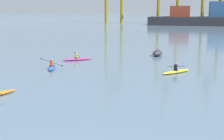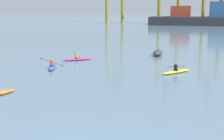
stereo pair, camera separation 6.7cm
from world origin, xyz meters
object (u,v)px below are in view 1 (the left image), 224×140
object	(u,v)px
capsized_dinghy	(158,53)
kayak_blue	(52,67)
kayak_magenta	(77,59)
container_barge	(220,18)
kayak_yellow	(176,71)

from	to	relation	value
capsized_dinghy	kayak_blue	world-z (taller)	kayak_blue
capsized_dinghy	kayak_magenta	bearing A→B (deg)	-144.96
container_barge	capsized_dinghy	world-z (taller)	container_barge
kayak_blue	capsized_dinghy	bearing A→B (deg)	50.74
container_barge	capsized_dinghy	size ratio (longest dim) A/B	17.14
capsized_dinghy	kayak_blue	distance (m)	14.01
kayak_magenta	container_barge	bearing A→B (deg)	75.62
kayak_magenta	kayak_yellow	xyz separation A→B (m)	(11.07, -4.23, 0.00)
kayak_yellow	kayak_magenta	bearing A→B (deg)	159.09
kayak_blue	kayak_yellow	xyz separation A→B (m)	(11.72, 0.85, 0.00)
container_barge	capsized_dinghy	xyz separation A→B (m)	(-11.82, -72.42, -2.17)
capsized_dinghy	kayak_blue	xyz separation A→B (m)	(-8.86, -10.84, -0.18)
kayak_magenta	kayak_yellow	bearing A→B (deg)	-20.91
capsized_dinghy	kayak_blue	size ratio (longest dim) A/B	0.79
kayak_magenta	kayak_blue	bearing A→B (deg)	-97.21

